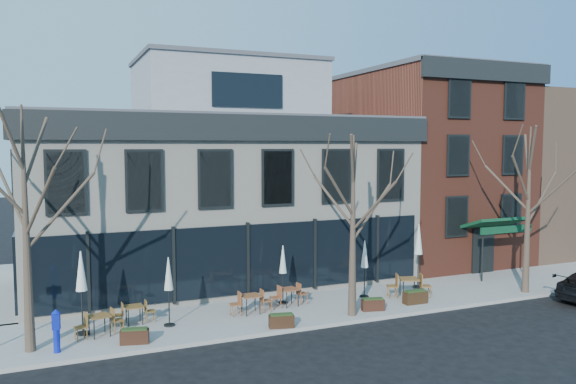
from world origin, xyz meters
name	(u,v)px	position (x,y,z in m)	size (l,w,h in m)	color
ground	(247,302)	(0.00, 0.00, 0.00)	(120.00, 120.00, 0.00)	black
sidewalk_front	(337,305)	(3.25, -2.15, 0.07)	(33.50, 4.70, 0.15)	gray
corner_building	(216,186)	(0.07, 5.07, 4.72)	(18.39, 10.39, 11.10)	beige
red_brick_building	(425,165)	(13.00, 4.98, 5.64)	(8.20, 11.78, 11.18)	brown
bg_building	(536,172)	(23.00, 6.00, 5.00)	(12.00, 12.00, 10.00)	#8C664C
tree_corner	(26,226)	(-8.49, -3.20, 4.25)	(3.93, 3.98, 7.92)	#382B21
tree_mid	(353,223)	(3.01, -3.90, 3.79)	(3.50, 3.55, 7.04)	#382B21
tree_right	(528,207)	(12.01, -3.90, 4.02)	(3.72, 3.77, 7.48)	#382B21
call_box	(56,330)	(-7.71, -3.68, 0.90)	(0.28, 0.28, 1.42)	#0E1EB6
cafe_set_0	(99,323)	(-6.32, -2.58, 0.62)	(1.77, 0.83, 0.91)	brown
cafe_set_1	(134,312)	(-5.01, -1.66, 0.58)	(1.60, 0.66, 0.84)	brown
cafe_set_2	(251,302)	(-0.59, -2.15, 0.62)	(1.74, 0.70, 0.92)	brown
cafe_set_3	(289,295)	(1.23, -1.75, 0.61)	(1.74, 0.76, 0.90)	brown
cafe_set_4	(409,285)	(6.57, -2.60, 0.68)	(2.01, 1.19, 1.04)	brown
umbrella_0	(81,276)	(-6.85, -2.14, 2.25)	(0.48, 0.48, 2.97)	black
umbrella_1	(169,278)	(-3.86, -2.40, 1.96)	(0.41, 0.41, 2.57)	black
umbrella_2	(283,263)	(1.14, -1.31, 1.90)	(0.40, 0.40, 2.47)	black
umbrella_3	(365,257)	(4.82, -1.77, 1.92)	(0.40, 0.40, 2.51)	black
umbrella_4	(419,243)	(8.00, -1.30, 2.27)	(0.48, 0.48, 3.01)	black
planter_0	(135,336)	(-5.30, -3.81, 0.41)	(1.00, 0.59, 0.52)	black
planter_1	(281,321)	(-0.12, -4.20, 0.41)	(0.98, 0.57, 0.51)	black
planter_2	(373,304)	(4.09, -3.67, 0.40)	(0.97, 0.57, 0.51)	#321910
planter_3	(415,297)	(6.26, -3.50, 0.43)	(1.03, 0.43, 0.57)	black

